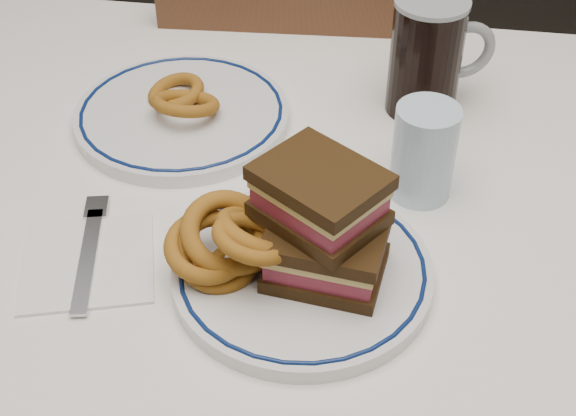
# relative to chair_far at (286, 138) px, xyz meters

# --- Properties ---
(dining_table) EXTENTS (1.27, 0.87, 0.75)m
(dining_table) POSITION_rel_chair_far_xyz_m (0.05, -0.48, 0.19)
(dining_table) COLOR white
(dining_table) RESTS_ON floor
(chair_far) EXTENTS (0.41, 0.41, 0.84)m
(chair_far) POSITION_rel_chair_far_xyz_m (0.00, 0.00, 0.00)
(chair_far) COLOR #3F2114
(chair_far) RESTS_ON floor
(main_plate) EXTENTS (0.28, 0.28, 0.02)m
(main_plate) POSITION_rel_chair_far_xyz_m (0.12, -0.65, 0.30)
(main_plate) COLOR silver
(main_plate) RESTS_ON dining_table
(reuben_sandwich) EXTENTS (0.15, 0.15, 0.12)m
(reuben_sandwich) POSITION_rel_chair_far_xyz_m (0.14, -0.65, 0.37)
(reuben_sandwich) COLOR black
(reuben_sandwich) RESTS_ON main_plate
(onion_rings_main) EXTENTS (0.15, 0.11, 0.11)m
(onion_rings_main) POSITION_rel_chair_far_xyz_m (0.05, -0.66, 0.34)
(onion_rings_main) COLOR brown
(onion_rings_main) RESTS_ON main_plate
(ketchup_ramekin) EXTENTS (0.05, 0.05, 0.03)m
(ketchup_ramekin) POSITION_rel_chair_far_xyz_m (0.11, -0.56, 0.33)
(ketchup_ramekin) COLOR white
(ketchup_ramekin) RESTS_ON main_plate
(beer_mug) EXTENTS (0.14, 0.10, 0.16)m
(beer_mug) POSITION_rel_chair_far_xyz_m (0.24, -0.30, 0.37)
(beer_mug) COLOR black
(beer_mug) RESTS_ON dining_table
(water_glass) EXTENTS (0.08, 0.08, 0.12)m
(water_glass) POSITION_rel_chair_far_xyz_m (0.24, -0.48, 0.35)
(water_glass) COLOR #ABC7DD
(water_glass) RESTS_ON dining_table
(far_plate) EXTENTS (0.29, 0.29, 0.02)m
(far_plate) POSITION_rel_chair_far_xyz_m (-0.08, -0.38, 0.30)
(far_plate) COLOR silver
(far_plate) RESTS_ON dining_table
(onion_rings_far) EXTENTS (0.11, 0.13, 0.05)m
(onion_rings_far) POSITION_rel_chair_far_xyz_m (-0.08, -0.38, 0.32)
(onion_rings_far) COLOR brown
(onion_rings_far) RESTS_ON far_plate
(napkin_fork) EXTENTS (0.18, 0.19, 0.01)m
(napkin_fork) POSITION_rel_chair_far_xyz_m (-0.12, -0.66, 0.29)
(napkin_fork) COLOR white
(napkin_fork) RESTS_ON dining_table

